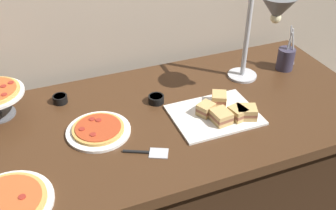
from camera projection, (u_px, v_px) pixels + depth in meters
name	position (u px, v px, depth m)	size (l,w,h in m)	color
buffet_table	(159.00, 180.00, 1.89)	(1.90, 0.84, 0.76)	#422816
heat_lamp	(271.00, 17.00, 1.62)	(0.15, 0.33, 0.47)	#B7BABF
pizza_plate_front	(8.00, 202.00, 1.28)	(0.29, 0.29, 0.03)	white
pizza_plate_center	(98.00, 130.00, 1.58)	(0.26, 0.26, 0.03)	white
sandwich_platter	(221.00, 112.00, 1.67)	(0.36, 0.28, 0.06)	white
sauce_cup_near	(156.00, 99.00, 1.75)	(0.07, 0.07, 0.03)	black
sauce_cup_far	(60.00, 99.00, 1.75)	(0.06, 0.06, 0.03)	black
utensil_holder	(286.00, 58.00, 1.98)	(0.08, 0.08, 0.22)	#383347
serving_spatula	(148.00, 153.00, 1.49)	(0.17, 0.11, 0.01)	#B7BABF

